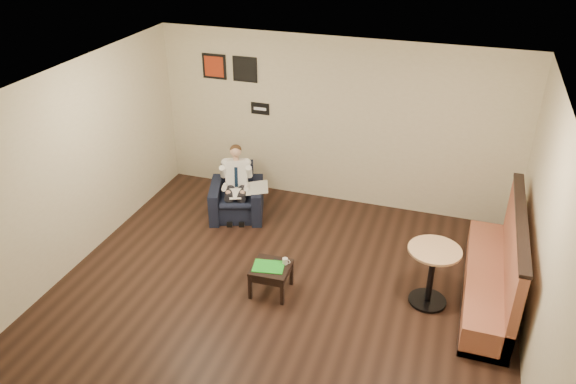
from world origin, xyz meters
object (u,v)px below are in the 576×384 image
(side_table, at_px, (271,279))
(cafe_table, at_px, (431,276))
(coffee_mug, at_px, (285,261))
(banquette, at_px, (493,258))
(armchair, at_px, (237,193))
(seated_man, at_px, (236,188))
(green_folder, at_px, (269,266))
(smartphone, at_px, (277,261))

(side_table, relative_size, cafe_table, 0.59)
(coffee_mug, height_order, banquette, banquette)
(armchair, bearing_deg, seated_man, -90.00)
(seated_man, xyz_separation_m, green_folder, (1.15, -1.62, -0.15))
(armchair, relative_size, side_table, 1.70)
(armchair, bearing_deg, green_folder, -74.04)
(side_table, xyz_separation_m, smartphone, (0.04, 0.14, 0.21))
(green_folder, distance_m, coffee_mug, 0.23)
(smartphone, relative_size, cafe_table, 0.15)
(seated_man, height_order, side_table, seated_man)
(green_folder, distance_m, banquette, 2.88)
(banquette, bearing_deg, seated_man, 167.94)
(green_folder, bearing_deg, coffee_mug, 35.72)
(armchair, distance_m, banquette, 4.05)
(armchair, height_order, cafe_table, cafe_table)
(armchair, height_order, side_table, armchair)
(side_table, distance_m, banquette, 2.87)
(side_table, distance_m, smartphone, 0.25)
(smartphone, bearing_deg, armchair, 136.63)
(seated_man, distance_m, banquette, 3.99)
(side_table, distance_m, coffee_mug, 0.31)
(seated_man, xyz_separation_m, smartphone, (1.21, -1.46, -0.15))
(coffee_mug, xyz_separation_m, banquette, (2.57, 0.66, 0.18))
(armchair, distance_m, coffee_mug, 2.10)
(green_folder, height_order, coffee_mug, coffee_mug)
(armchair, relative_size, banquette, 0.34)
(cafe_table, bearing_deg, banquette, 25.40)
(coffee_mug, distance_m, cafe_table, 1.89)
(green_folder, bearing_deg, banquette, 15.99)
(green_folder, bearing_deg, side_table, 35.72)
(seated_man, distance_m, smartphone, 1.91)
(armchair, distance_m, green_folder, 2.09)
(coffee_mug, bearing_deg, armchair, 130.63)
(banquette, height_order, cafe_table, banquette)
(side_table, xyz_separation_m, cafe_table, (2.02, 0.43, 0.21))
(side_table, xyz_separation_m, green_folder, (-0.03, -0.02, 0.21))
(coffee_mug, bearing_deg, banquette, 14.34)
(banquette, bearing_deg, green_folder, -164.01)
(coffee_mug, bearing_deg, smartphone, 164.93)
(green_folder, height_order, smartphone, green_folder)
(side_table, bearing_deg, seated_man, 126.21)
(armchair, bearing_deg, side_table, -73.16)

